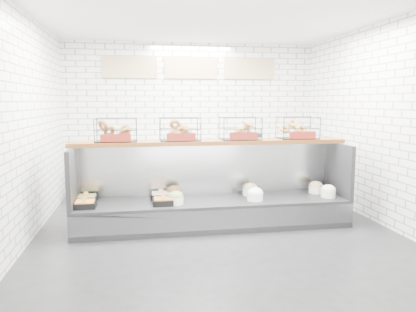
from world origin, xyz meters
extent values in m
plane|color=black|center=(0.00, 0.00, 0.00)|extent=(5.50, 5.50, 0.00)
cube|color=white|center=(0.00, 2.75, 1.50)|extent=(5.00, 0.02, 3.00)
cube|color=white|center=(-2.50, 0.00, 1.50)|extent=(0.02, 5.50, 3.00)
cube|color=white|center=(2.50, 0.00, 1.50)|extent=(0.02, 5.50, 3.00)
cube|color=white|center=(0.00, 0.00, 3.00)|extent=(5.00, 5.50, 0.02)
cube|color=beige|center=(-1.20, 2.72, 2.50)|extent=(1.05, 0.03, 0.42)
cube|color=beige|center=(0.00, 2.72, 2.50)|extent=(1.05, 0.03, 0.42)
cube|color=beige|center=(1.20, 2.72, 2.50)|extent=(1.05, 0.03, 0.42)
cube|color=black|center=(0.00, 0.30, 0.20)|extent=(4.00, 0.90, 0.40)
cube|color=#93969B|center=(0.00, -0.14, 0.22)|extent=(4.00, 0.03, 0.28)
cube|color=#93969B|center=(0.00, 0.71, 0.80)|extent=(4.00, 0.08, 0.80)
cube|color=black|center=(-1.97, 0.30, 0.80)|extent=(0.06, 0.90, 0.80)
cube|color=black|center=(1.97, 0.30, 0.80)|extent=(0.06, 0.90, 0.80)
cube|color=black|center=(-1.80, 0.13, 0.44)|extent=(0.29, 0.29, 0.08)
cube|color=orange|center=(-1.80, 0.13, 0.48)|extent=(0.24, 0.24, 0.04)
cube|color=#EEBF52|center=(-1.80, 0.03, 0.53)|extent=(0.06, 0.01, 0.08)
cube|color=black|center=(-1.82, 0.47, 0.44)|extent=(0.28, 0.28, 0.08)
cube|color=tan|center=(-1.82, 0.47, 0.48)|extent=(0.24, 0.24, 0.04)
cube|color=#EEBF52|center=(-1.82, 0.37, 0.53)|extent=(0.06, 0.01, 0.08)
cube|color=black|center=(-0.75, 0.12, 0.44)|extent=(0.28, 0.28, 0.08)
cube|color=orange|center=(-0.75, 0.12, 0.48)|extent=(0.24, 0.24, 0.04)
cube|color=#EEBF52|center=(-0.75, 0.02, 0.53)|extent=(0.06, 0.01, 0.08)
cube|color=black|center=(-0.76, 0.48, 0.44)|extent=(0.29, 0.29, 0.08)
cube|color=white|center=(-0.76, 0.48, 0.48)|extent=(0.25, 0.25, 0.04)
cube|color=#EEBF52|center=(-0.76, 0.37, 0.53)|extent=(0.06, 0.01, 0.08)
cylinder|color=white|center=(-0.57, 0.11, 0.46)|extent=(0.22, 0.22, 0.11)
ellipsoid|color=olive|center=(-0.57, 0.11, 0.52)|extent=(0.21, 0.21, 0.15)
cylinder|color=white|center=(-0.56, 0.46, 0.46)|extent=(0.24, 0.24, 0.11)
ellipsoid|color=brown|center=(-0.56, 0.46, 0.52)|extent=(0.24, 0.24, 0.17)
cylinder|color=white|center=(0.59, 0.13, 0.46)|extent=(0.23, 0.23, 0.11)
ellipsoid|color=white|center=(0.59, 0.13, 0.52)|extent=(0.23, 0.23, 0.16)
cylinder|color=white|center=(0.62, 0.47, 0.46)|extent=(0.23, 0.23, 0.11)
ellipsoid|color=tan|center=(0.62, 0.47, 0.52)|extent=(0.23, 0.23, 0.16)
cylinder|color=white|center=(1.74, 0.14, 0.46)|extent=(0.22, 0.22, 0.11)
ellipsoid|color=white|center=(1.74, 0.14, 0.52)|extent=(0.22, 0.22, 0.15)
cylinder|color=white|center=(1.68, 0.44, 0.46)|extent=(0.22, 0.22, 0.11)
ellipsoid|color=tan|center=(1.68, 0.44, 0.52)|extent=(0.21, 0.21, 0.15)
cube|color=#4A2810|center=(0.00, 0.52, 1.23)|extent=(4.10, 0.50, 0.06)
cube|color=black|center=(-1.38, 0.52, 1.43)|extent=(0.60, 0.38, 0.34)
cube|color=maroon|center=(-1.38, 0.32, 1.33)|extent=(0.42, 0.02, 0.11)
cube|color=black|center=(-0.46, 0.52, 1.43)|extent=(0.60, 0.38, 0.34)
cube|color=maroon|center=(-0.46, 0.32, 1.33)|extent=(0.42, 0.02, 0.11)
cube|color=black|center=(0.46, 0.52, 1.43)|extent=(0.60, 0.38, 0.34)
cube|color=maroon|center=(0.46, 0.32, 1.33)|extent=(0.42, 0.02, 0.11)
cube|color=black|center=(1.38, 0.52, 1.43)|extent=(0.60, 0.38, 0.34)
cube|color=maroon|center=(1.38, 0.32, 1.33)|extent=(0.42, 0.02, 0.11)
cube|color=#93969B|center=(0.00, 2.43, 0.45)|extent=(4.00, 0.60, 0.90)
cube|color=black|center=(-1.44, 2.41, 1.02)|extent=(0.40, 0.30, 0.24)
cube|color=silver|center=(-0.78, 2.44, 0.99)|extent=(0.35, 0.28, 0.18)
cylinder|color=#B9692E|center=(0.31, 2.46, 1.01)|extent=(0.09, 0.09, 0.22)
cube|color=black|center=(1.22, 2.47, 1.05)|extent=(0.30, 0.30, 0.30)
camera|label=1|loc=(-1.06, -5.45, 1.83)|focal=35.00mm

